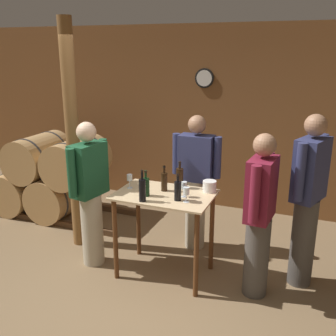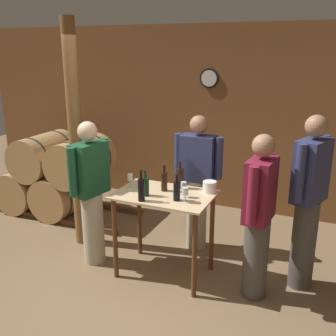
# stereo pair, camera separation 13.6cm
# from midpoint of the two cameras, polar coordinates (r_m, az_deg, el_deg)

# --- Properties ---
(ground_plane) EXTENTS (14.00, 14.00, 0.00)m
(ground_plane) POSITION_cam_midpoint_polar(r_m,az_deg,el_deg) (3.96, -7.14, -19.75)
(ground_plane) COLOR brown
(back_wall) EXTENTS (8.40, 0.08, 2.70)m
(back_wall) POSITION_cam_midpoint_polar(r_m,az_deg,el_deg) (5.91, 5.78, 7.10)
(back_wall) COLOR brown
(back_wall) RESTS_ON ground_plane
(barrel_rack) EXTENTS (2.83, 0.89, 1.18)m
(barrel_rack) POSITION_cam_midpoint_polar(r_m,az_deg,el_deg) (6.00, -17.45, -1.14)
(barrel_rack) COLOR #4C331E
(barrel_rack) RESTS_ON ground_plane
(tasting_table) EXTENTS (1.00, 0.67, 0.92)m
(tasting_table) POSITION_cam_midpoint_polar(r_m,az_deg,el_deg) (4.12, -1.47, -6.32)
(tasting_table) COLOR #D1B284
(tasting_table) RESTS_ON ground_plane
(wooden_post) EXTENTS (0.16, 0.16, 2.70)m
(wooden_post) POSITION_cam_midpoint_polar(r_m,az_deg,el_deg) (4.75, -14.45, 4.18)
(wooden_post) COLOR brown
(wooden_post) RESTS_ON ground_plane
(wine_bottle_far_left) EXTENTS (0.07, 0.07, 0.27)m
(wine_bottle_far_left) POSITION_cam_midpoint_polar(r_m,az_deg,el_deg) (3.97, -4.21, -2.67)
(wine_bottle_far_left) COLOR black
(wine_bottle_far_left) RESTS_ON tasting_table
(wine_bottle_left) EXTENTS (0.07, 0.07, 0.32)m
(wine_bottle_left) POSITION_cam_midpoint_polar(r_m,az_deg,el_deg) (3.83, -4.77, -3.12)
(wine_bottle_left) COLOR black
(wine_bottle_left) RESTS_ON tasting_table
(wine_bottle_center) EXTENTS (0.07, 0.07, 0.27)m
(wine_bottle_center) POSITION_cam_midpoint_polar(r_m,az_deg,el_deg) (4.10, -1.51, -1.90)
(wine_bottle_center) COLOR black
(wine_bottle_center) RESTS_ON tasting_table
(wine_bottle_right) EXTENTS (0.08, 0.08, 0.29)m
(wine_bottle_right) POSITION_cam_midpoint_polar(r_m,az_deg,el_deg) (4.18, 0.77, -1.40)
(wine_bottle_right) COLOR black
(wine_bottle_right) RESTS_ON tasting_table
(wine_bottle_far_right) EXTENTS (0.07, 0.07, 0.27)m
(wine_bottle_far_right) POSITION_cam_midpoint_polar(r_m,az_deg,el_deg) (3.84, 0.40, -3.25)
(wine_bottle_far_right) COLOR black
(wine_bottle_far_right) RESTS_ON tasting_table
(wine_glass_near_left) EXTENTS (0.06, 0.06, 0.15)m
(wine_glass_near_left) POSITION_cam_midpoint_polar(r_m,az_deg,el_deg) (4.20, -6.52, -1.49)
(wine_glass_near_left) COLOR silver
(wine_glass_near_left) RESTS_ON tasting_table
(wine_glass_near_center) EXTENTS (0.06, 0.06, 0.16)m
(wine_glass_near_center) POSITION_cam_midpoint_polar(r_m,az_deg,el_deg) (3.93, 1.38, -2.65)
(wine_glass_near_center) COLOR silver
(wine_glass_near_center) RESTS_ON tasting_table
(wine_glass_near_right) EXTENTS (0.06, 0.06, 0.15)m
(wine_glass_near_right) POSITION_cam_midpoint_polar(r_m,az_deg,el_deg) (3.80, 1.64, -3.42)
(wine_glass_near_right) COLOR silver
(wine_glass_near_right) RESTS_ON tasting_table
(ice_bucket) EXTENTS (0.14, 0.14, 0.12)m
(ice_bucket) POSITION_cam_midpoint_polar(r_m,az_deg,el_deg) (4.11, 5.10, -2.65)
(ice_bucket) COLOR white
(ice_bucket) RESTS_ON tasting_table
(person_host) EXTENTS (0.34, 0.56, 1.78)m
(person_host) POSITION_cam_midpoint_polar(r_m,az_deg,el_deg) (4.09, 18.71, -4.19)
(person_host) COLOR #4C4742
(person_host) RESTS_ON ground_plane
(person_visitor_with_scarf) EXTENTS (0.25, 0.59, 1.64)m
(person_visitor_with_scarf) POSITION_cam_midpoint_polar(r_m,az_deg,el_deg) (3.82, 12.16, -6.49)
(person_visitor_with_scarf) COLOR #4C4742
(person_visitor_with_scarf) RESTS_ON ground_plane
(person_visitor_bearded) EXTENTS (0.59, 0.24, 1.64)m
(person_visitor_bearded) POSITION_cam_midpoint_polar(r_m,az_deg,el_deg) (4.65, 3.23, -1.77)
(person_visitor_bearded) COLOR #B7AD93
(person_visitor_bearded) RESTS_ON ground_plane
(person_visitor_near_door) EXTENTS (0.29, 0.58, 1.63)m
(person_visitor_near_door) POSITION_cam_midpoint_polar(r_m,az_deg,el_deg) (4.38, -12.13, -3.41)
(person_visitor_near_door) COLOR #B7AD93
(person_visitor_near_door) RESTS_ON ground_plane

